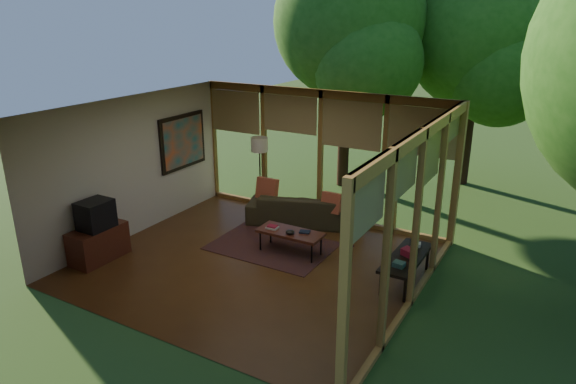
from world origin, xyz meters
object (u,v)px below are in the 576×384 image
Objects in this scene: coffee_table at (290,233)px; sofa at (299,209)px; side_console at (402,258)px; television at (95,215)px; media_cabinet at (99,243)px; floor_lamp at (260,149)px.

sofa is at bearing 112.30° from coffee_table.
coffee_table is at bearing -179.96° from side_console.
sofa is 3.97m from television.
television reaches higher than sofa.
television is at bearing -145.78° from coffee_table.
side_console is (2.06, 0.00, 0.02)m from coffee_table.
coffee_table is 0.86× the size of side_console.
media_cabinet is at bearing 180.00° from television.
floor_lamp reaches higher than media_cabinet.
sofa is 3.83× the size of television.
side_console is at bearing 133.34° from sofa.
floor_lamp reaches higher than coffee_table.
side_console reaches higher than coffee_table.
television is 5.23m from side_console.
sofa is at bearing 55.41° from television.
media_cabinet is at bearing -109.18° from floor_lamp.
media_cabinet is 3.39m from coffee_table.
floor_lamp reaches higher than sofa.
side_console is at bearing 21.35° from television.
sofa is 2.10× the size of media_cabinet.
media_cabinet is 0.55m from television.
floor_lamp is (-1.07, 0.17, 1.10)m from sofa.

